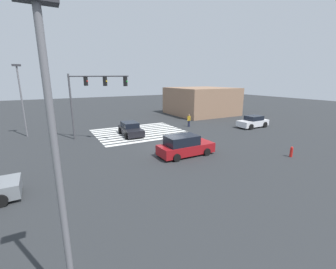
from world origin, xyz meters
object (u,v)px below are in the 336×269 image
object	(u,v)px
fire_hydrant	(291,152)
traffic_signal_mast	(89,92)
car_2	(253,122)
pedestrian	(189,120)
car_0	(185,146)
street_light_pole_b	(55,147)
car_3	(131,129)
street_light_pole_a	(21,94)

from	to	relation	value
fire_hydrant	traffic_signal_mast	bearing A→B (deg)	-44.42
car_2	fire_hydrant	bearing A→B (deg)	54.10
pedestrian	car_0	bearing A→B (deg)	9.81
car_2	street_light_pole_b	xyz separation A→B (m)	(23.36, 14.31, 3.96)
car_0	car_3	bearing A→B (deg)	100.01
street_light_pole_b	pedestrian	bearing A→B (deg)	-131.18
car_2	street_light_pole_b	world-z (taller)	street_light_pole_b
street_light_pole_a	car_3	bearing A→B (deg)	154.53
traffic_signal_mast	car_0	size ratio (longest dim) A/B	1.42
car_2	street_light_pole_b	bearing A→B (deg)	29.93
car_2	pedestrian	size ratio (longest dim) A/B	2.65
car_0	street_light_pole_b	bearing A→B (deg)	-135.63
car_0	street_light_pole_a	xyz separation A→B (m)	(11.66, -13.55, 3.78)
car_2	fire_hydrant	distance (m)	11.47
car_2	car_3	bearing A→B (deg)	-15.26
traffic_signal_mast	car_3	size ratio (longest dim) A/B	1.50
car_0	street_light_pole_a	bearing A→B (deg)	130.87
car_2	car_3	distance (m)	15.75
fire_hydrant	street_light_pole_b	bearing A→B (deg)	15.99
street_light_pole_a	street_light_pole_b	world-z (taller)	street_light_pole_b
car_3	pedestrian	distance (m)	8.26
car_0	street_light_pole_a	world-z (taller)	street_light_pole_a
traffic_signal_mast	fire_hydrant	size ratio (longest dim) A/B	7.69
traffic_signal_mast	fire_hydrant	xyz separation A→B (m)	(-13.01, 12.75, -4.48)
street_light_pole_b	car_3	bearing A→B (deg)	-114.08
street_light_pole_a	fire_hydrant	distance (m)	26.50
car_3	street_light_pole_a	world-z (taller)	street_light_pole_a
pedestrian	fire_hydrant	size ratio (longest dim) A/B	1.90
traffic_signal_mast	car_2	xyz separation A→B (m)	(-19.48, 3.28, -4.20)
pedestrian	street_light_pole_b	distance (m)	25.03
car_2	street_light_pole_a	world-z (taller)	street_light_pole_a
street_light_pole_a	fire_hydrant	bearing A→B (deg)	136.47
traffic_signal_mast	street_light_pole_a	world-z (taller)	street_light_pole_a
traffic_signal_mast	car_0	world-z (taller)	traffic_signal_mast
traffic_signal_mast	pedestrian	bearing A→B (deg)	49.77
car_3	fire_hydrant	bearing A→B (deg)	36.85
car_0	street_light_pole_b	size ratio (longest dim) A/B	0.60
car_0	car_2	xyz separation A→B (m)	(-13.78, -4.99, -0.09)
street_light_pole_a	street_light_pole_b	bearing A→B (deg)	95.22
traffic_signal_mast	fire_hydrant	distance (m)	18.76
car_3	street_light_pole_b	xyz separation A→B (m)	(8.06, 18.04, 3.99)
car_3	fire_hydrant	distance (m)	15.88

